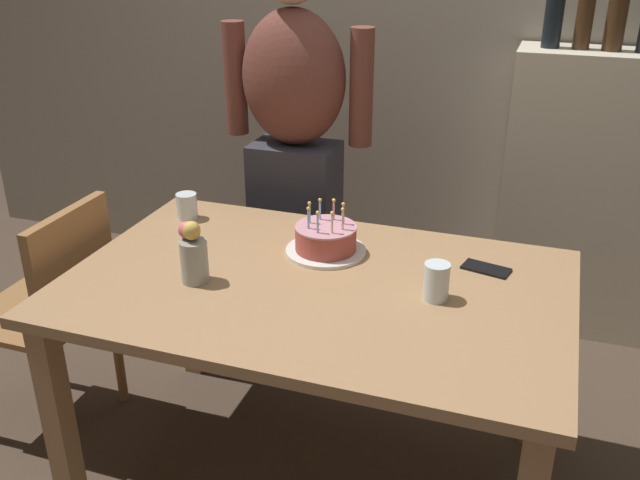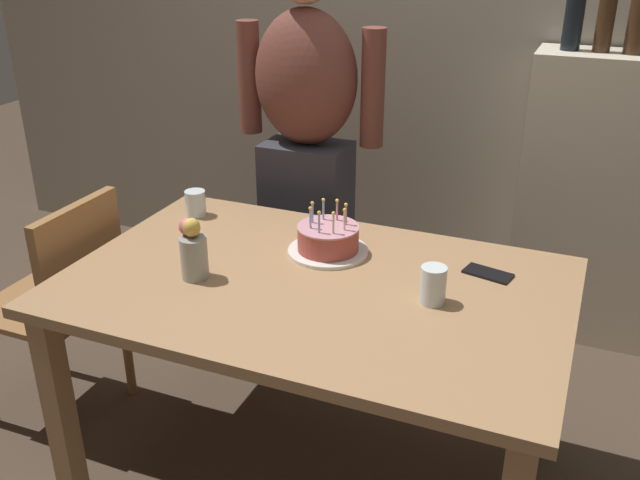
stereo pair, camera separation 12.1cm
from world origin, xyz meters
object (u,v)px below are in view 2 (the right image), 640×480
at_px(birthday_cake, 328,240).
at_px(flower_vase, 193,247).
at_px(person_man_bearded, 307,155).
at_px(water_glass_far, 196,203).
at_px(water_glass_near, 433,285).
at_px(dining_chair, 65,295).
at_px(cell_phone, 488,273).

relative_size(birthday_cake, flower_vase, 1.35).
bearing_deg(birthday_cake, person_man_bearded, 119.90).
relative_size(water_glass_far, person_man_bearded, 0.06).
distance_m(water_glass_near, flower_vase, 0.71).
height_order(person_man_bearded, dining_chair, person_man_bearded).
relative_size(flower_vase, dining_chair, 0.22).
xyz_separation_m(birthday_cake, water_glass_near, (0.39, -0.19, 0.01)).
distance_m(birthday_cake, person_man_bearded, 0.64).
distance_m(birthday_cake, water_glass_near, 0.44).
distance_m(water_glass_near, cell_phone, 0.26).
height_order(flower_vase, dining_chair, flower_vase).
bearing_deg(water_glass_far, dining_chair, -133.46).
distance_m(person_man_bearded, dining_chair, 1.05).
bearing_deg(person_man_bearded, cell_phone, 148.62).
bearing_deg(flower_vase, cell_phone, 23.55).
relative_size(birthday_cake, dining_chair, 0.30).
bearing_deg(person_man_bearded, birthday_cake, 119.90).
xyz_separation_m(cell_phone, flower_vase, (-0.82, -0.36, 0.10)).
xyz_separation_m(water_glass_near, person_man_bearded, (-0.71, 0.73, 0.08)).
bearing_deg(dining_chair, water_glass_near, 92.68).
bearing_deg(flower_vase, water_glass_near, 10.06).
bearing_deg(birthday_cake, water_glass_near, -25.54).
height_order(birthday_cake, dining_chair, birthday_cake).
bearing_deg(water_glass_far, person_man_bearded, 60.08).
xyz_separation_m(birthday_cake, cell_phone, (0.51, 0.04, -0.04)).
bearing_deg(cell_phone, birthday_cake, -162.03).
bearing_deg(water_glass_near, birthday_cake, 154.46).
relative_size(birthday_cake, water_glass_far, 2.78).
bearing_deg(dining_chair, birthday_cake, 105.39).
height_order(flower_vase, person_man_bearded, person_man_bearded).
distance_m(birthday_cake, flower_vase, 0.44).
relative_size(water_glass_near, person_man_bearded, 0.07).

